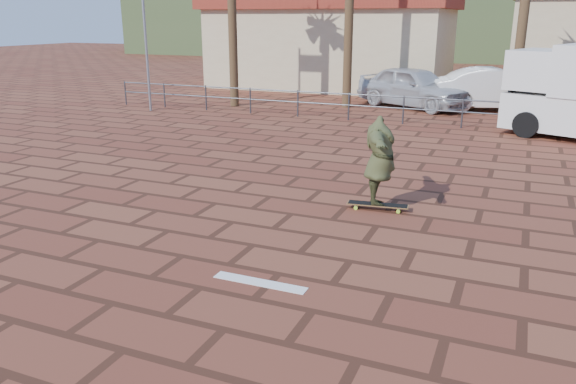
% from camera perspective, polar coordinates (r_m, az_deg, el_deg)
% --- Properties ---
extents(ground, '(120.00, 120.00, 0.00)m').
position_cam_1_polar(ground, '(9.35, -3.58, -5.41)').
color(ground, brown).
rests_on(ground, ground).
extents(paint_stripe, '(1.40, 0.22, 0.01)m').
position_cam_1_polar(paint_stripe, '(8.09, -2.87, -9.17)').
color(paint_stripe, white).
rests_on(paint_stripe, ground).
extents(guardrail, '(24.06, 0.06, 1.00)m').
position_cam_1_polar(guardrail, '(20.30, 11.67, 8.67)').
color(guardrail, '#47494F').
rests_on(guardrail, ground).
extents(building_west, '(12.60, 7.60, 4.50)m').
position_cam_1_polar(building_west, '(31.33, 4.53, 14.84)').
color(building_west, beige).
rests_on(building_west, ground).
extents(hill_front, '(70.00, 18.00, 6.00)m').
position_cam_1_polar(hill_front, '(57.84, 19.69, 15.75)').
color(hill_front, '#384C28').
rests_on(hill_front, ground).
extents(hill_back, '(35.00, 14.00, 8.00)m').
position_cam_1_polar(hill_back, '(68.76, 0.69, 17.64)').
color(hill_back, '#384C28').
rests_on(hill_back, ground).
extents(longboard, '(1.21, 0.41, 0.12)m').
position_cam_1_polar(longboard, '(11.12, 9.09, -1.30)').
color(longboard, olive).
rests_on(longboard, ground).
extents(skateboarder, '(1.24, 2.21, 1.74)m').
position_cam_1_polar(skateboarder, '(10.88, 9.31, 3.15)').
color(skateboarder, '#3F4324').
rests_on(skateboarder, longboard).
extents(car_silver, '(5.35, 4.07, 1.70)m').
position_cam_1_polar(car_silver, '(24.25, 12.66, 10.37)').
color(car_silver, '#B4B6BB').
rests_on(car_silver, ground).
extents(car_white, '(5.42, 3.26, 1.69)m').
position_cam_1_polar(car_white, '(24.39, 20.52, 9.74)').
color(car_white, white).
rests_on(car_white, ground).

